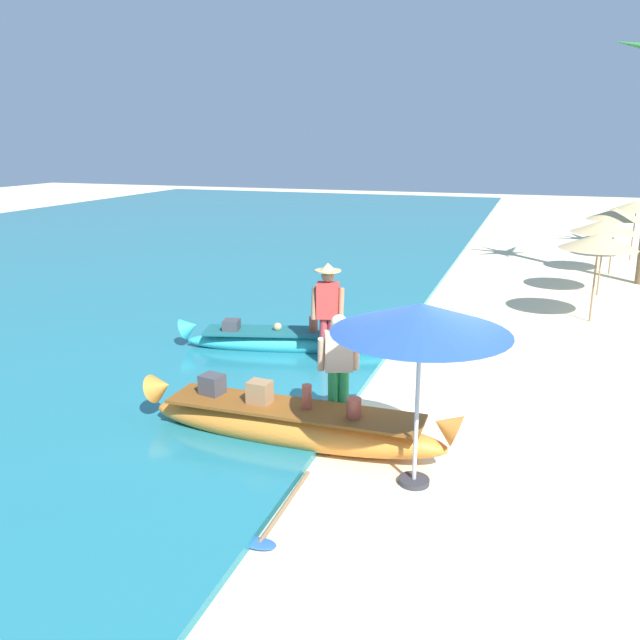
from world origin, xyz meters
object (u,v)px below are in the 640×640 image
Objects in this scene: person_vendor_hatted at (328,309)px; paddle at (276,518)px; boat_orange_foreground at (292,424)px; person_tourist_customer at (339,368)px; boat_cyan_midground at (303,341)px; patio_umbrella_large at (421,319)px.

person_vendor_hatted is 4.72m from paddle.
person_vendor_hatted reaches higher than boat_orange_foreground.
boat_orange_foreground is 2.99m from person_vendor_hatted.
paddle is at bearing -74.58° from boat_orange_foreground.
person_tourist_customer is 1.07× the size of paddle.
person_tourist_customer is (0.90, -2.33, -0.14)m from person_vendor_hatted.
person_vendor_hatted reaches higher than person_tourist_customer.
boat_orange_foreground is 2.74× the size of paddle.
boat_cyan_midground is 2.47× the size of person_vendor_hatted.
patio_umbrella_large is (2.11, -3.30, 0.88)m from person_vendor_hatted.
boat_orange_foreground is 2.40m from patio_umbrella_large.
boat_cyan_midground is 2.77× the size of person_tourist_customer.
boat_orange_foreground reaches higher than boat_cyan_midground.
person_tourist_customer is at bearing 89.90° from paddle.
paddle is (0.46, -1.66, -0.27)m from boat_orange_foreground.
boat_cyan_midground is at bearing 135.59° from person_vendor_hatted.
patio_umbrella_large reaches higher than person_vendor_hatted.
boat_cyan_midground is 5.43m from paddle.
boat_orange_foreground is at bearing 105.42° from paddle.
patio_umbrella_large is (2.80, -3.98, 1.72)m from boat_cyan_midground.
person_vendor_hatted is 0.87× the size of patio_umbrella_large.
boat_cyan_midground is 1.28m from person_vendor_hatted.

